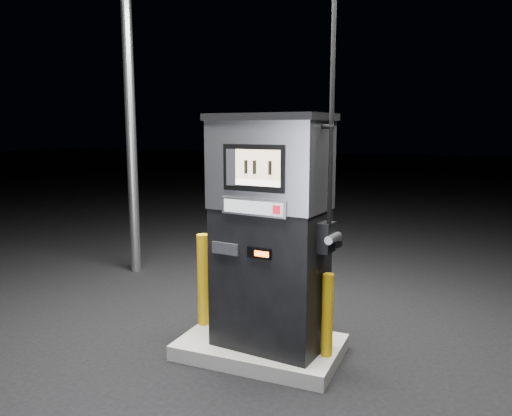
% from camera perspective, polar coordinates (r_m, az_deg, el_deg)
% --- Properties ---
extents(ground, '(80.00, 80.00, 0.00)m').
position_cam_1_polar(ground, '(5.31, 0.52, -16.34)').
color(ground, black).
rests_on(ground, ground).
extents(pump_island, '(1.60, 1.00, 0.15)m').
position_cam_1_polar(pump_island, '(5.28, 0.52, -15.60)').
color(pump_island, slate).
rests_on(pump_island, ground).
extents(fuel_dispenser, '(1.28, 0.79, 4.70)m').
position_cam_1_polar(fuel_dispenser, '(4.79, 1.65, -2.56)').
color(fuel_dispenser, black).
rests_on(fuel_dispenser, pump_island).
extents(bollard_left, '(0.15, 0.15, 1.00)m').
position_cam_1_polar(bollard_left, '(5.51, -6.02, -8.14)').
color(bollard_left, '#C3930A').
rests_on(bollard_left, pump_island).
extents(bollard_right, '(0.12, 0.12, 0.80)m').
position_cam_1_polar(bollard_right, '(4.82, 8.16, -12.03)').
color(bollard_right, '#C3930A').
rests_on(bollard_right, pump_island).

